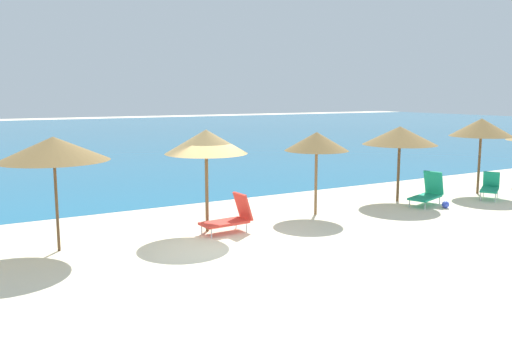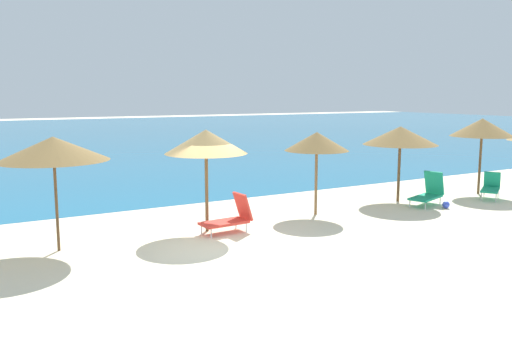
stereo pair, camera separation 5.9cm
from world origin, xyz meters
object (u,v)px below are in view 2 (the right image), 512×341
Objects in this scene: beach_umbrella_5 at (317,142)px; beach_umbrella_6 at (400,136)px; lounge_chair_4 at (491,187)px; beach_umbrella_7 at (482,128)px; beach_ball at (446,205)px; lounge_chair_3 at (230,217)px; beach_umbrella_3 at (53,149)px; lounge_chair_1 at (428,192)px; beach_umbrella_4 at (206,142)px.

beach_umbrella_6 is at bearing 3.65° from beach_umbrella_5.
beach_umbrella_7 is at bearing -59.20° from lounge_chair_4.
beach_umbrella_5 reaches higher than beach_ball.
beach_umbrella_5 is 3.96m from lounge_chair_3.
lounge_chair_1 is (12.25, -0.61, -2.11)m from beach_umbrella_3.
beach_umbrella_7 is at bearing -92.21° from lounge_chair_3.
lounge_chair_4 is (3.35, -1.34, -1.95)m from beach_umbrella_6.
beach_umbrella_7 is at bearing -100.28° from lounge_chair_1.
beach_ball is at bearing 65.32° from lounge_chair_4.
lounge_chair_4 is (2.85, -0.38, 0.01)m from lounge_chair_1.
lounge_chair_4 is at bearing -21.73° from beach_umbrella_6.
beach_ball is at bearing -18.07° from beach_umbrella_5.
beach_umbrella_4 is 11.64× the size of beach_ball.
lounge_chair_1 is 7.74m from lounge_chair_3.
lounge_chair_3 is 1.07× the size of lounge_chair_4.
beach_umbrella_4 is at bearing -176.86° from beach_umbrella_6.
beach_umbrella_7 reaches higher than lounge_chair_1.
lounge_chair_1 reaches higher than beach_ball.
beach_ball is at bearing -71.32° from beach_umbrella_6.
beach_ball is (4.42, -1.44, -2.24)m from beach_umbrella_5.
beach_umbrella_4 reaches higher than lounge_chair_1.
beach_umbrella_3 is 7.91m from beach_umbrella_5.
beach_umbrella_4 reaches higher than beach_umbrella_3.
beach_umbrella_6 is (11.76, 0.34, -0.16)m from beach_umbrella_3.
beach_umbrella_5 is 7.53m from lounge_chair_4.
beach_umbrella_5 is (3.91, 0.18, -0.18)m from beach_umbrella_4.
beach_umbrella_4 is (3.99, -0.08, -0.00)m from beach_umbrella_3.
beach_ball is (12.33, -1.34, -2.43)m from beach_umbrella_3.
beach_umbrella_3 reaches higher than lounge_chair_1.
lounge_chair_3 is at bearing 70.60° from lounge_chair_1.
lounge_chair_4 is (11.12, -0.91, -2.10)m from beach_umbrella_4.
beach_umbrella_5 is at bearing 49.52° from lounge_chair_4.
beach_umbrella_3 is 0.97× the size of beach_umbrella_7.
beach_umbrella_3 reaches higher than beach_ball.
beach_umbrella_4 reaches higher than beach_umbrella_6.
beach_umbrella_7 is 2.36m from lounge_chair_4.
beach_umbrella_6 reaches higher than beach_ball.
lounge_chair_3 is at bearing -169.60° from beach_umbrella_5.
beach_umbrella_5 reaches higher than lounge_chair_4.
lounge_chair_3 is at bearing 55.61° from lounge_chair_4.
beach_ball is at bearing -100.27° from lounge_chair_3.
lounge_chair_1 is 0.80m from beach_ball.
beach_umbrella_5 is (7.91, 0.10, -0.18)m from beach_umbrella_3.
beach_umbrella_3 is 1.04× the size of beach_umbrella_6.
beach_umbrella_4 is 2.22m from lounge_chair_3.
lounge_chair_4 is at bearing -8.61° from beach_umbrella_5.
beach_umbrella_3 is 15.56m from beach_umbrella_7.
lounge_chair_1 is 6.77× the size of beach_ball.
beach_umbrella_7 is 1.75× the size of lounge_chair_1.
beach_ball is at bearing 166.85° from lounge_chair_1.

